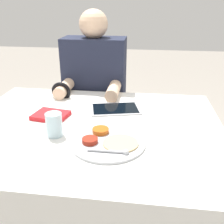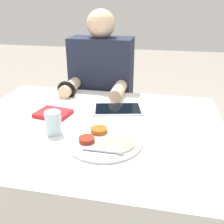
# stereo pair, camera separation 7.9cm
# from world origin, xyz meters

# --- Properties ---
(dining_table) EXTENTS (1.17, 0.92, 0.71)m
(dining_table) POSITION_xyz_m (0.00, 0.00, 0.36)
(dining_table) COLOR silver
(dining_table) RESTS_ON ground_plane
(thali_tray) EXTENTS (0.29, 0.29, 0.03)m
(thali_tray) POSITION_xyz_m (0.10, -0.15, 0.72)
(thali_tray) COLOR #B7BABF
(thali_tray) RESTS_ON dining_table
(red_notebook) EXTENTS (0.17, 0.15, 0.02)m
(red_notebook) POSITION_xyz_m (-0.20, 0.06, 0.72)
(red_notebook) COLOR silver
(red_notebook) RESTS_ON dining_table
(tablet_device) EXTENTS (0.28, 0.21, 0.01)m
(tablet_device) POSITION_xyz_m (0.09, 0.19, 0.72)
(tablet_device) COLOR #B7B7BC
(tablet_device) RESTS_ON dining_table
(person_diner) EXTENTS (0.39, 0.41, 1.18)m
(person_diner) POSITION_xyz_m (-0.09, 0.58, 0.55)
(person_diner) COLOR black
(person_diner) RESTS_ON ground_plane
(drinking_glass) EXTENTS (0.07, 0.07, 0.10)m
(drinking_glass) POSITION_xyz_m (-0.12, -0.11, 0.76)
(drinking_glass) COLOR silver
(drinking_glass) RESTS_ON dining_table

